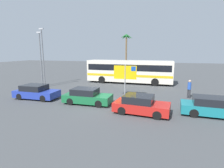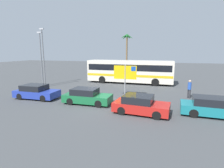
{
  "view_description": "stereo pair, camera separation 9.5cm",
  "coord_description": "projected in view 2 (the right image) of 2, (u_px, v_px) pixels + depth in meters",
  "views": [
    {
      "loc": [
        5.45,
        -13.86,
        4.46
      ],
      "look_at": [
        0.53,
        2.5,
        1.3
      ],
      "focal_mm": 28.56,
      "sensor_mm": 36.0,
      "label": 1
    },
    {
      "loc": [
        5.54,
        -13.83,
        4.46
      ],
      "look_at": [
        0.53,
        2.5,
        1.3
      ],
      "focal_mm": 28.56,
      "sensor_mm": 36.0,
      "label": 2
    }
  ],
  "objects": [
    {
      "name": "palm_tree_seaside",
      "position": [
        127.0,
        43.0,
        35.49
      ],
      "size": [
        2.66,
        2.74,
        7.77
      ],
      "color": "brown",
      "rests_on": "ground"
    },
    {
      "name": "bus_front_coach",
      "position": [
        130.0,
        71.0,
        24.95
      ],
      "size": [
        11.78,
        2.55,
        3.17
      ],
      "color": "silver",
      "rests_on": "ground"
    },
    {
      "name": "lamp_post_right_side",
      "position": [
        43.0,
        55.0,
        22.67
      ],
      "size": [
        0.56,
        0.2,
        7.27
      ],
      "color": "slate",
      "rests_on": "ground"
    },
    {
      "name": "ferry_sign",
      "position": [
        126.0,
        74.0,
        17.09
      ],
      "size": [
        2.2,
        0.14,
        3.2
      ],
      "rotation": [
        0.0,
        0.0,
        0.03
      ],
      "color": "gray",
      "rests_on": "ground"
    },
    {
      "name": "lamp_post_left_side",
      "position": [
        41.0,
        58.0,
        21.51
      ],
      "size": [
        0.56,
        0.2,
        6.71
      ],
      "color": "slate",
      "rests_on": "ground"
    },
    {
      "name": "pedestrian_by_bus",
      "position": [
        189.0,
        88.0,
        16.94
      ],
      "size": [
        0.32,
        0.32,
        1.77
      ],
      "rotation": [
        0.0,
        0.0,
        0.98
      ],
      "color": "#2D2D33",
      "rests_on": "ground"
    },
    {
      "name": "car_teal",
      "position": [
        213.0,
        107.0,
        12.33
      ],
      "size": [
        4.48,
        1.93,
        1.32
      ],
      "rotation": [
        0.0,
        0.0,
        -0.04
      ],
      "color": "#19757F",
      "rests_on": "ground"
    },
    {
      "name": "ground",
      "position": [
        98.0,
        103.0,
        15.41
      ],
      "size": [
        120.0,
        120.0,
        0.0
      ],
      "primitive_type": "plane",
      "color": "#424447"
    },
    {
      "name": "car_red",
      "position": [
        140.0,
        105.0,
        12.89
      ],
      "size": [
        4.08,
        2.16,
        1.32
      ],
      "rotation": [
        0.0,
        0.0,
        -0.08
      ],
      "color": "red",
      "rests_on": "ground"
    },
    {
      "name": "car_blue",
      "position": [
        36.0,
        92.0,
        16.96
      ],
      "size": [
        4.13,
        1.94,
        1.32
      ],
      "rotation": [
        0.0,
        0.0,
        0.03
      ],
      "color": "#23389E",
      "rests_on": "ground"
    },
    {
      "name": "car_green",
      "position": [
        87.0,
        96.0,
        15.3
      ],
      "size": [
        4.11,
        1.84,
        1.32
      ],
      "rotation": [
        0.0,
        0.0,
        0.02
      ],
      "color": "#196638",
      "rests_on": "ground"
    }
  ]
}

